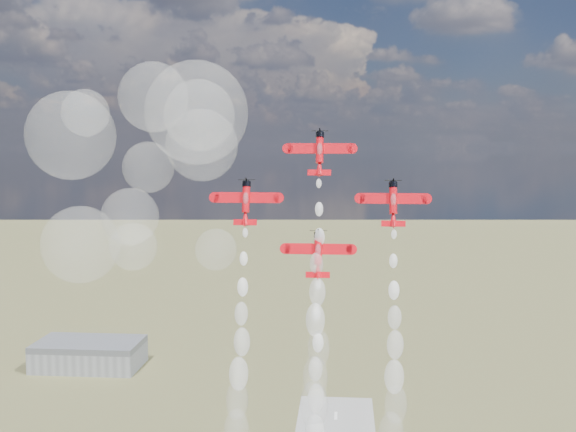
% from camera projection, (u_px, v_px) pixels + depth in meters
% --- Properties ---
extents(hangar, '(50.00, 28.00, 13.00)m').
position_uv_depth(hangar, '(89.00, 354.00, 325.76)').
color(hangar, gray).
rests_on(hangar, ground).
extents(plane_lead, '(12.70, 5.03, 8.88)m').
position_uv_depth(plane_lead, '(320.00, 152.00, 131.75)').
color(plane_lead, red).
rests_on(plane_lead, ground).
extents(plane_left, '(12.70, 5.03, 8.88)m').
position_uv_depth(plane_left, '(246.00, 202.00, 131.17)').
color(plane_left, red).
rests_on(plane_left, ground).
extents(plane_right, '(12.70, 5.03, 8.88)m').
position_uv_depth(plane_right, '(393.00, 203.00, 128.81)').
color(plane_right, red).
rests_on(plane_right, ground).
extents(plane_slot, '(12.70, 5.03, 8.88)m').
position_uv_depth(plane_slot, '(318.00, 253.00, 128.23)').
color(plane_slot, red).
rests_on(plane_slot, ground).
extents(smoke_trail_lead, '(5.31, 14.82, 43.02)m').
position_uv_depth(smoke_trail_lead, '(316.00, 358.00, 124.84)').
color(smoke_trail_lead, white).
rests_on(smoke_trail_lead, plane_lead).
extents(smoke_trail_left, '(5.14, 14.38, 44.03)m').
position_uv_depth(smoke_trail_left, '(238.00, 413.00, 124.27)').
color(smoke_trail_left, white).
rests_on(smoke_trail_left, plane_left).
extents(smoke_trail_right, '(5.33, 14.94, 43.33)m').
position_uv_depth(smoke_trail_right, '(394.00, 416.00, 121.86)').
color(smoke_trail_right, white).
rests_on(smoke_trail_right, plane_right).
extents(drifted_smoke_cloud, '(53.27, 38.56, 51.23)m').
position_uv_depth(drifted_smoke_cloud, '(146.00, 148.00, 153.34)').
color(drifted_smoke_cloud, white).
rests_on(drifted_smoke_cloud, ground).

